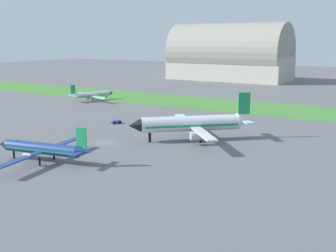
# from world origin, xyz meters

# --- Properties ---
(ground_plane) EXTENTS (600.00, 600.00, 0.00)m
(ground_plane) POSITION_xyz_m (0.00, 0.00, 0.00)
(ground_plane) COLOR slate
(grass_taxiway_strip) EXTENTS (360.00, 28.00, 0.08)m
(grass_taxiway_strip) POSITION_xyz_m (0.00, 64.49, 0.04)
(grass_taxiway_strip) COLOR #478438
(grass_taxiway_strip) RESTS_ON ground_plane
(airplane_foreground_turboprop) EXTENTS (20.17, 23.44, 7.08)m
(airplane_foreground_turboprop) POSITION_xyz_m (0.42, -17.48, 2.59)
(airplane_foreground_turboprop) COLOR navy
(airplane_foreground_turboprop) RESTS_ON ground_plane
(airplane_taxiing_turboprop) EXTENTS (20.11, 17.42, 6.29)m
(airplane_taxiing_turboprop) POSITION_xyz_m (-46.90, 47.55, 2.30)
(airplane_taxiing_turboprop) COLOR silver
(airplane_taxiing_turboprop) RESTS_ON ground_plane
(airplane_midfield_jet) EXTENTS (23.71, 23.20, 10.43)m
(airplane_midfield_jet) POSITION_xyz_m (14.90, 12.54, 3.76)
(airplane_midfield_jet) COLOR silver
(airplane_midfield_jet) RESTS_ON ground_plane
(baggage_cart_near_gate) EXTENTS (2.74, 2.94, 0.90)m
(baggage_cart_near_gate) POSITION_xyz_m (-11.98, 18.62, 0.57)
(baggage_cart_near_gate) COLOR #334FB2
(baggage_cart_near_gate) RESTS_ON ground_plane
(hangar_distant) EXTENTS (65.01, 30.64, 30.69)m
(hangar_distant) POSITION_xyz_m (-39.67, 150.72, 12.87)
(hangar_distant) COLOR #B2AD9E
(hangar_distant) RESTS_ON ground_plane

